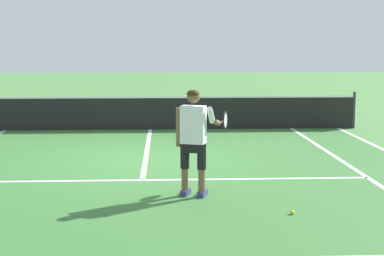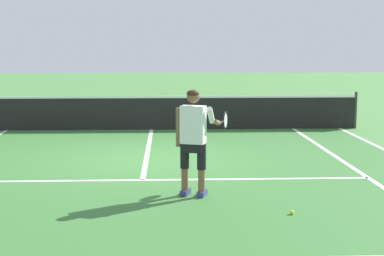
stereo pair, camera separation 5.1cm
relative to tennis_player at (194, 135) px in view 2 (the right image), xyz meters
name	(u,v)px [view 2 (the right image)]	position (x,y,z in m)	size (l,w,h in m)	color
ground_plane	(146,159)	(-0.87, 3.09, -0.99)	(80.00, 80.00, 0.00)	#477F3D
court_inner_surface	(145,166)	(-0.87, 2.34, -0.99)	(10.98, 10.79, 0.00)	#387033
line_service	(143,180)	(-0.87, 1.13, -0.99)	(8.23, 0.10, 0.01)	white
line_centre_service	(148,149)	(-0.87, 4.33, -0.99)	(0.10, 6.40, 0.01)	white
line_singles_right	(348,164)	(3.24, 2.34, -0.99)	(0.10, 10.39, 0.01)	white
tennis_net	(151,112)	(-0.87, 7.53, -0.49)	(11.96, 0.08, 1.07)	#333338
tennis_player	(194,135)	(0.00, 0.00, 0.00)	(0.92, 1.01, 1.71)	navy
tennis_ball_near_feet	(292,212)	(1.35, -1.12, -0.96)	(0.07, 0.07, 0.07)	#CCE02D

